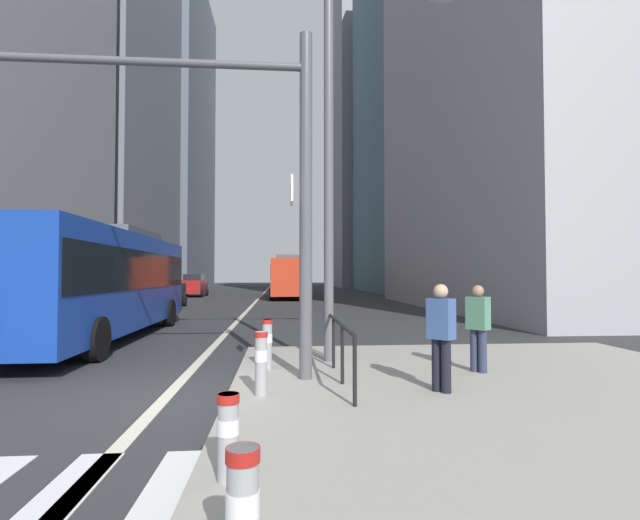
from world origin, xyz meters
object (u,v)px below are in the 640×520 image
(car_receding_near, at_px, (289,283))
(pedestrian_walking, at_px, (441,332))
(city_bus_red_receding, at_px, (287,275))
(car_oncoming_mid, at_px, (164,291))
(bollard_left, at_px, (228,432))
(traffic_signal_gantry, at_px, (185,146))
(car_oncoming_far, at_px, (194,285))
(car_receding_far, at_px, (286,283))
(pedestrian_waiting, at_px, (478,324))
(bollard_back, at_px, (267,342))
(bollard_right, at_px, (261,360))
(city_bus_blue_oncoming, at_px, (101,278))
(street_lamp_post, at_px, (329,115))
(bollard_front, at_px, (243,513))

(car_receding_near, bearing_deg, pedestrian_walking, -87.77)
(city_bus_red_receding, height_order, car_oncoming_mid, city_bus_red_receding)
(bollard_left, bearing_deg, pedestrian_walking, 44.56)
(city_bus_red_receding, distance_m, traffic_signal_gantry, 30.46)
(car_receding_near, distance_m, car_oncoming_far, 10.87)
(car_receding_far, relative_size, pedestrian_waiting, 2.85)
(traffic_signal_gantry, xyz_separation_m, pedestrian_walking, (4.07, -1.05, -3.06))
(car_receding_far, bearing_deg, city_bus_red_receding, -89.79)
(city_bus_red_receding, xyz_separation_m, car_receding_far, (-0.04, 9.97, -0.84))
(traffic_signal_gantry, bearing_deg, pedestrian_waiting, 3.26)
(car_receding_far, height_order, bollard_back, car_receding_far)
(car_receding_far, distance_m, bollard_left, 44.19)
(car_receding_far, xyz_separation_m, traffic_signal_gantry, (-2.07, -40.28, 3.12))
(bollard_right, height_order, bollard_back, bollard_right)
(car_oncoming_far, xyz_separation_m, traffic_signal_gantry, (5.96, -33.46, 3.12))
(city_bus_blue_oncoming, relative_size, car_receding_near, 2.66)
(bollard_left, xyz_separation_m, pedestrian_waiting, (4.06, 4.20, 0.45))
(street_lamp_post, relative_size, pedestrian_waiting, 5.04)
(car_oncoming_mid, bearing_deg, pedestrian_walking, -65.95)
(bollard_back, bearing_deg, street_lamp_post, 31.01)
(bollard_front, distance_m, pedestrian_waiting, 6.85)
(bollard_left, bearing_deg, car_oncoming_far, 100.82)
(pedestrian_walking, bearing_deg, traffic_signal_gantry, 165.47)
(pedestrian_waiting, bearing_deg, car_receding_far, 94.53)
(traffic_signal_gantry, bearing_deg, city_bus_red_receding, 86.03)
(car_oncoming_mid, distance_m, bollard_left, 24.17)
(city_bus_red_receding, height_order, bollard_right, city_bus_red_receding)
(bollard_front, distance_m, bollard_back, 6.24)
(car_oncoming_mid, relative_size, bollard_right, 4.84)
(bollard_right, bearing_deg, car_oncoming_mid, 107.40)
(bollard_right, bearing_deg, pedestrian_waiting, 18.91)
(city_bus_blue_oncoming, xyz_separation_m, city_bus_red_receding, (5.79, 24.02, -0.00))
(car_receding_near, distance_m, bollard_right, 41.39)
(street_lamp_post, bearing_deg, bollard_left, -104.61)
(bollard_right, bearing_deg, street_lamp_post, 64.25)
(car_oncoming_mid, bearing_deg, bollard_back, -70.86)
(car_oncoming_far, bearing_deg, bollard_front, -79.24)
(bollard_front, distance_m, bollard_right, 4.34)
(traffic_signal_gantry, bearing_deg, car_oncoming_mid, 104.65)
(car_oncoming_mid, distance_m, car_receding_near, 22.21)
(car_receding_near, height_order, bollard_front, car_receding_near)
(street_lamp_post, relative_size, bollard_back, 8.54)
(city_bus_red_receding, relative_size, car_receding_near, 2.55)
(bollard_right, xyz_separation_m, bollard_back, (0.03, 1.89, -0.00))
(city_bus_red_receding, relative_size, bollard_front, 12.96)
(car_oncoming_mid, bearing_deg, bollard_front, -75.32)
(city_bus_blue_oncoming, bearing_deg, bollard_back, -47.04)
(bollard_left, relative_size, pedestrian_waiting, 0.47)
(city_bus_blue_oncoming, height_order, car_oncoming_mid, city_bus_blue_oncoming)
(bollard_front, bearing_deg, bollard_left, 99.42)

